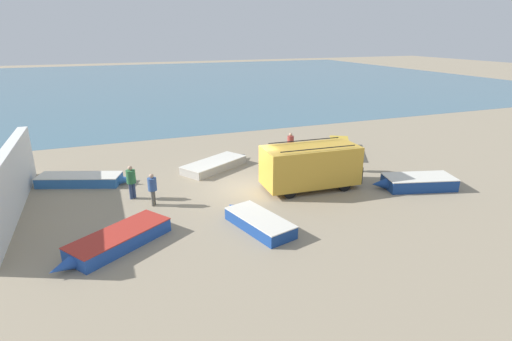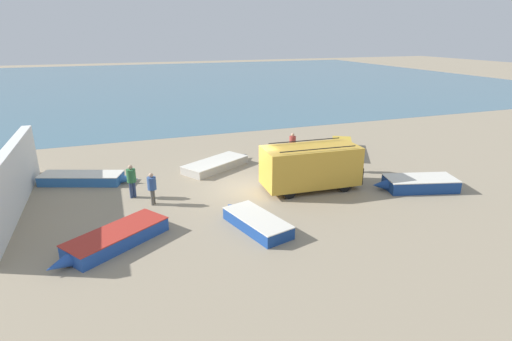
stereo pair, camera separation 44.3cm
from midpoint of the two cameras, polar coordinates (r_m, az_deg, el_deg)
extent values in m
plane|color=gray|center=(21.38, -0.58, -2.38)|extent=(200.00, 200.00, 0.00)
cube|color=#477084|center=(71.50, -14.94, 12.18)|extent=(120.00, 80.00, 0.01)
cube|color=silver|center=(21.24, -31.01, -1.28)|extent=(0.50, 10.91, 2.85)
cube|color=gold|center=(20.99, 8.38, 0.71)|extent=(5.08, 2.41, 2.00)
cube|color=black|center=(22.33, 14.22, -0.04)|extent=(0.20, 1.98, 0.90)
cube|color=#1E232D|center=(21.95, 14.28, 2.78)|extent=(0.16, 1.90, 0.64)
cylinder|color=black|center=(22.75, 10.78, -0.43)|extent=(0.72, 0.26, 0.71)
cylinder|color=black|center=(21.20, 13.12, -2.07)|extent=(0.72, 0.26, 0.71)
cylinder|color=black|center=(21.54, 3.48, -1.24)|extent=(0.72, 0.26, 0.71)
cylinder|color=black|center=(19.90, 5.38, -3.05)|extent=(0.72, 0.26, 0.71)
cylinder|color=black|center=(21.40, 7.57, 4.24)|extent=(4.07, 0.26, 0.05)
cylinder|color=black|center=(19.94, 9.56, 3.04)|extent=(4.07, 0.26, 0.05)
cube|color=#ADA89E|center=(24.32, -5.29, 0.80)|extent=(4.39, 3.51, 0.45)
cone|color=#ADA89E|center=(26.08, -1.41, 2.14)|extent=(1.00, 0.83, 0.43)
cube|color=silver|center=(24.27, -5.30, 1.15)|extent=(0.94, 1.39, 0.05)
cube|color=silver|center=(24.25, -5.31, 1.35)|extent=(4.43, 3.54, 0.04)
cube|color=#234CA3|center=(16.59, -18.46, -9.08)|extent=(4.10, 3.44, 0.54)
cone|color=#234CA3|center=(15.54, -25.70, -12.08)|extent=(1.00, 0.91, 0.51)
cube|color=#B22D23|center=(16.50, -18.53, -8.45)|extent=(0.93, 1.25, 0.05)
cube|color=#B22D23|center=(16.46, -18.56, -8.19)|extent=(4.14, 3.48, 0.04)
cube|color=#234CA3|center=(28.02, 12.64, 3.05)|extent=(3.30, 4.41, 0.61)
cone|color=#234CA3|center=(30.57, 12.48, 4.40)|extent=(0.98, 1.12, 0.58)
cube|color=gold|center=(27.95, 12.68, 3.52)|extent=(1.13, 0.77, 0.05)
cube|color=gold|center=(27.93, 12.69, 3.69)|extent=(3.33, 4.45, 0.04)
cube|color=#2D66AD|center=(23.76, -23.15, -1.09)|extent=(4.51, 2.75, 0.51)
cone|color=#2D66AD|center=(22.84, -17.09, -1.15)|extent=(1.06, 0.78, 0.48)
cube|color=silver|center=(23.71, -23.21, -0.66)|extent=(0.61, 1.22, 0.05)
cube|color=silver|center=(23.68, -23.24, -0.46)|extent=(4.55, 2.78, 0.04)
cube|color=navy|center=(16.91, 0.92, -7.51)|extent=(2.19, 3.53, 0.51)
cone|color=navy|center=(18.40, -2.78, -5.23)|extent=(0.66, 0.82, 0.48)
cube|color=silver|center=(16.82, 0.92, -6.94)|extent=(1.27, 0.53, 0.05)
cube|color=silver|center=(16.79, 0.93, -6.68)|extent=(2.21, 3.56, 0.04)
cube|color=navy|center=(22.78, 22.92, -1.76)|extent=(3.87, 2.52, 0.61)
cone|color=navy|center=(21.88, 17.84, -1.98)|extent=(0.91, 0.76, 0.58)
cube|color=silver|center=(22.71, 23.00, -1.20)|extent=(0.59, 1.50, 0.05)
cube|color=silver|center=(22.68, 23.02, -1.00)|extent=(3.91, 2.55, 0.04)
cylinder|color=navy|center=(20.75, -16.84, -2.69)|extent=(0.16, 0.16, 0.83)
cylinder|color=navy|center=(20.82, -16.42, -2.58)|extent=(0.16, 0.16, 0.83)
cylinder|color=#2D6B3D|center=(20.53, -16.82, -0.71)|extent=(0.45, 0.45, 0.66)
sphere|color=tan|center=(20.39, -16.94, 0.45)|extent=(0.22, 0.22, 0.22)
cylinder|color=#5B564C|center=(19.63, -13.98, -3.77)|extent=(0.14, 0.14, 0.77)
cylinder|color=#5B564C|center=(19.77, -13.80, -3.59)|extent=(0.14, 0.14, 0.77)
cylinder|color=#335189|center=(19.45, -14.05, -1.80)|extent=(0.42, 0.42, 0.61)
sphere|color=tan|center=(19.31, -14.15, -0.66)|extent=(0.21, 0.21, 0.21)
cylinder|color=navy|center=(24.16, 13.50, 0.67)|extent=(0.15, 0.15, 0.82)
cylinder|color=navy|center=(24.32, 13.57, 0.79)|extent=(0.15, 0.15, 0.82)
cylinder|color=#2D6B3D|center=(24.03, 13.67, 2.39)|extent=(0.44, 0.44, 0.65)
sphere|color=#8C664C|center=(23.91, 13.75, 3.38)|extent=(0.22, 0.22, 0.22)
cylinder|color=navy|center=(26.50, 5.74, 2.71)|extent=(0.15, 0.15, 0.79)
cylinder|color=navy|center=(26.64, 5.61, 2.80)|extent=(0.15, 0.15, 0.79)
cylinder|color=#993833|center=(26.38, 5.72, 4.23)|extent=(0.43, 0.43, 0.63)
sphere|color=tan|center=(26.28, 5.75, 5.11)|extent=(0.21, 0.21, 0.21)
camera|label=1|loc=(0.22, -89.39, 0.21)|focal=28.00mm
camera|label=2|loc=(0.22, 90.61, -0.21)|focal=28.00mm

